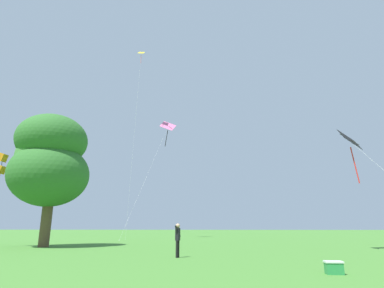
% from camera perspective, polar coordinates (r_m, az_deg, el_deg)
% --- Properties ---
extents(kite_pink_low, '(4.84, 11.73, 18.79)m').
position_cam_1_polar(kite_pink_low, '(51.47, -4.59, 2.40)').
color(kite_pink_low, pink).
rests_on(kite_pink_low, ground_plane).
extents(kite_orange_box, '(0.71, 7.20, 7.80)m').
position_cam_1_polar(kite_orange_box, '(31.69, -31.36, -3.34)').
color(kite_orange_box, orange).
rests_on(kite_orange_box, ground_plane).
extents(kite_black_large, '(2.55, 9.73, 8.86)m').
position_cam_1_polar(kite_black_large, '(26.28, 27.09, -0.57)').
color(kite_black_large, black).
rests_on(kite_black_large, ground_plane).
extents(kite_yellow_diamond, '(1.14, 5.10, 29.37)m').
position_cam_1_polar(kite_yellow_diamond, '(51.68, -9.45, 13.36)').
color(kite_yellow_diamond, yellow).
rests_on(kite_yellow_diamond, ground_plane).
extents(person_foreground_watcher, '(0.28, 0.56, 1.77)m').
position_cam_1_polar(person_foreground_watcher, '(17.73, -2.62, -16.52)').
color(person_foreground_watcher, black).
rests_on(person_foreground_watcher, ground_plane).
extents(tree_left_oak, '(6.60, 6.60, 11.25)m').
position_cam_1_polar(tree_left_oak, '(29.98, -24.44, -2.70)').
color(tree_left_oak, brown).
rests_on(tree_left_oak, ground_plane).
extents(picnic_cooler, '(0.60, 0.40, 0.44)m').
position_cam_1_polar(picnic_cooler, '(12.64, 24.39, -19.77)').
color(picnic_cooler, '#2D8C47').
rests_on(picnic_cooler, ground_plane).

